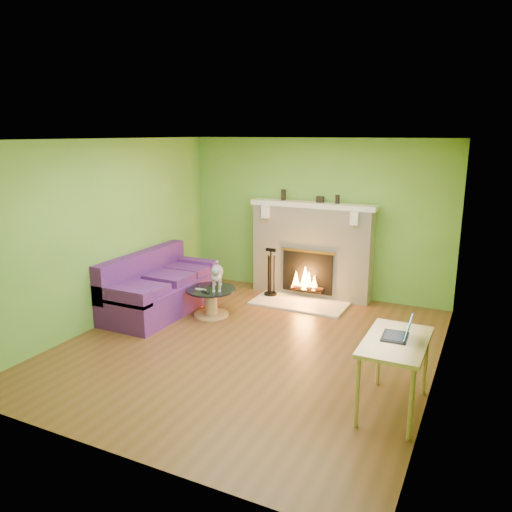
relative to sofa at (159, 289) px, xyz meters
The scene contains 22 objects.
floor 1.98m from the sofa, 17.68° to the right, with size 5.00×5.00×0.00m, color #593719.
ceiling 2.98m from the sofa, 17.68° to the right, with size 5.00×5.00×0.00m, color white.
wall_back 2.83m from the sofa, 45.76° to the left, with size 5.00×5.00×0.00m, color #5B8B2D.
wall_front 3.73m from the sofa, 59.00° to the right, with size 5.00×5.00×0.00m, color #5B8B2D.
wall_left 1.19m from the sofa, 123.52° to the right, with size 5.00×5.00×0.00m, color #5B8B2D.
wall_right 4.26m from the sofa, ahead, with size 5.00×5.00×0.00m, color #5B8B2D.
window_frame 4.52m from the sofa, 20.01° to the right, with size 1.20×1.20×0.00m, color silver.
window_pane 4.52m from the sofa, 20.05° to the right, with size 1.06×1.06×0.00m, color white.
fireplace 2.57m from the sofa, 42.85° to the left, with size 2.10×0.46×1.58m.
hearth 2.24m from the sofa, 33.03° to the left, with size 1.50×0.75×0.03m, color beige.
mantel 2.79m from the sofa, 42.51° to the left, with size 2.10×0.28×0.08m, color silver.
sofa is the anchor object (origin of this frame).
coffee_table 0.86m from the sofa, 10.15° to the left, with size 0.74×0.74×0.42m.
desk 4.05m from the sofa, 19.30° to the right, with size 0.58×1.00×0.74m.
cat 0.99m from the sofa, 12.28° to the left, with size 0.25×0.67×0.42m, color slate, non-canonical shape.
remote_silver 0.75m from the sofa, ahead, with size 0.17×0.04×0.02m, color gray.
remote_black 0.87m from the sofa, ahead, with size 0.16×0.04×0.02m, color black.
laptop 4.03m from the sofa, 18.72° to the right, with size 0.28×0.31×0.24m, color black, non-canonical shape.
fire_tools 1.87m from the sofa, 46.72° to the left, with size 0.21×0.21×0.81m, color black, non-canonical shape.
mantel_vase_left 2.56m from the sofa, 52.40° to the left, with size 0.08×0.08×0.18m, color black.
mantel_vase_right 3.13m from the sofa, 37.46° to the left, with size 0.07×0.07×0.14m, color black.
mantel_box 2.92m from the sofa, 41.25° to the left, with size 0.12×0.08×0.10m, color black.
Camera 1 is at (2.68, -5.33, 2.67)m, focal length 35.00 mm.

